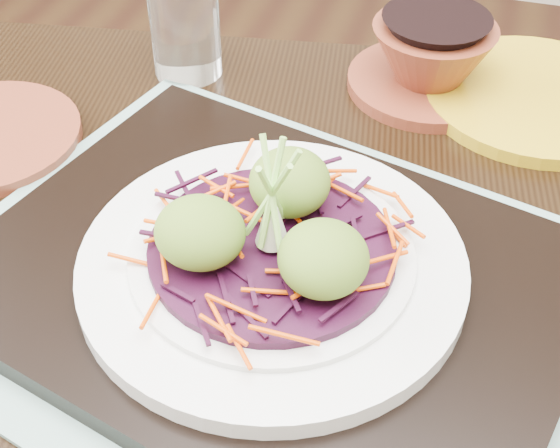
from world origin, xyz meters
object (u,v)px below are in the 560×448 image
(white_plate, at_px, (272,263))
(dining_table, at_px, (273,343))
(terracotta_bowl_set, at_px, (431,61))
(water_glass, at_px, (185,28))
(serving_tray, at_px, (272,281))
(yellow_plate, at_px, (536,97))

(white_plate, bearing_deg, dining_table, 107.18)
(white_plate, relative_size, terracotta_bowl_set, 1.44)
(water_glass, bearing_deg, dining_table, -56.07)
(water_glass, height_order, terracotta_bowl_set, water_glass)
(white_plate, bearing_deg, water_glass, 122.76)
(dining_table, height_order, serving_tray, serving_tray)
(water_glass, relative_size, yellow_plate, 0.45)
(serving_tray, distance_m, yellow_plate, 0.38)
(yellow_plate, bearing_deg, serving_tray, -118.49)
(terracotta_bowl_set, xyz_separation_m, yellow_plate, (0.11, 0.00, -0.02))
(terracotta_bowl_set, bearing_deg, dining_table, -104.07)
(serving_tray, bearing_deg, terracotta_bowl_set, 92.82)
(serving_tray, distance_m, white_plate, 0.02)
(white_plate, xyz_separation_m, water_glass, (-0.18, 0.28, 0.02))
(serving_tray, height_order, yellow_plate, serving_tray)
(white_plate, bearing_deg, serving_tray, 0.00)
(dining_table, height_order, white_plate, white_plate)
(yellow_plate, bearing_deg, water_glass, -172.77)
(terracotta_bowl_set, bearing_deg, white_plate, -101.95)
(white_plate, height_order, terracotta_bowl_set, terracotta_bowl_set)
(terracotta_bowl_set, bearing_deg, yellow_plate, 2.06)
(serving_tray, distance_m, water_glass, 0.34)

